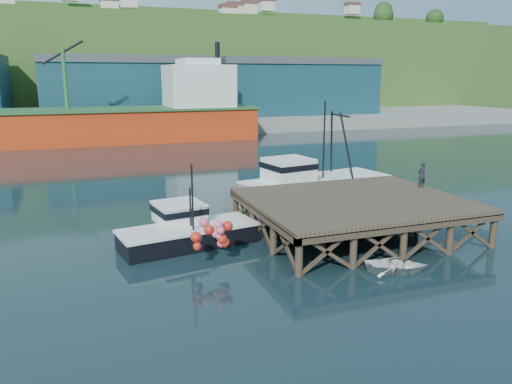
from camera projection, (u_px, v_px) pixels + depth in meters
name	position (u px, v px, depth m)	size (l,w,h in m)	color
ground	(266.00, 244.00, 27.38)	(300.00, 300.00, 0.00)	black
wharf	(357.00, 202.00, 28.60)	(12.00, 10.00, 2.62)	brown
far_quay	(128.00, 121.00, 91.17)	(160.00, 40.00, 2.00)	gray
warehouse_mid	(129.00, 91.00, 85.35)	(28.00, 16.00, 9.00)	#173D4E
warehouse_right	(289.00, 89.00, 95.37)	(30.00, 16.00, 9.00)	#173D4E
cargo_ship	(80.00, 119.00, 67.70)	(55.50, 10.00, 13.75)	red
hillside	(111.00, 67.00, 116.33)	(220.00, 50.00, 22.00)	#2D511E
boat_navy	(188.00, 230.00, 27.76)	(5.18, 2.75, 3.23)	black
boat_black	(186.00, 229.00, 27.20)	(7.79, 6.47, 4.60)	black
trawler	(313.00, 183.00, 35.60)	(11.45, 5.75, 7.33)	#C4BE7F
dinghy	(396.00, 266.00, 23.45)	(2.08, 2.92, 0.60)	white
dockworker	(422.00, 175.00, 31.31)	(0.60, 0.40, 1.65)	black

